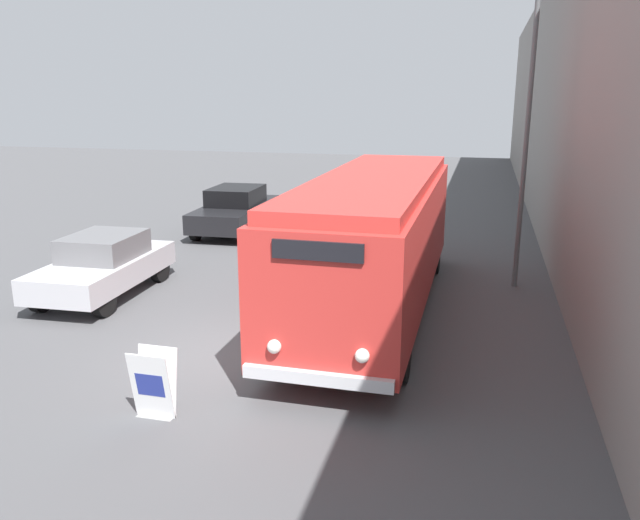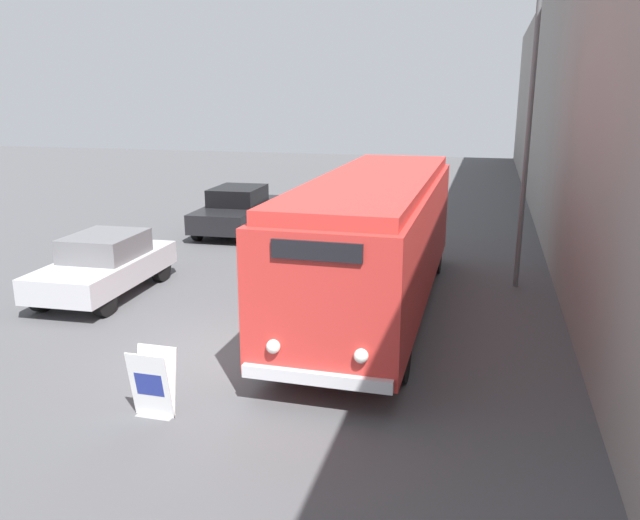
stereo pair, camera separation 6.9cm
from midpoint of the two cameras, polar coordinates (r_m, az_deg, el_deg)
The scene contains 7 objects.
ground_plane at distance 11.82m, azimuth -8.35°, elevation -8.68°, with size 80.00×80.00×0.00m, color #4C4C4F.
building_wall_right at distance 20.02m, azimuth 21.34°, elevation 12.92°, with size 0.30×60.00×8.71m.
vintage_bus at distance 13.66m, azimuth 5.20°, elevation 2.21°, with size 2.46×9.79×3.03m.
sign_board at distance 9.79m, azimuth -14.82°, elevation -10.93°, with size 0.64×0.40×1.07m.
streetlamp at distance 15.87m, azimuth 18.97°, elevation 14.89°, with size 0.36×0.36×7.78m.
parked_car_near at distance 15.79m, azimuth -18.96°, elevation -0.38°, with size 2.00×4.20×1.48m.
parked_car_mid at distance 22.24m, azimuth -7.46°, elevation 4.62°, with size 2.13×4.78×1.56m.
Camera 2 is at (4.45, -9.90, 4.69)m, focal length 35.00 mm.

